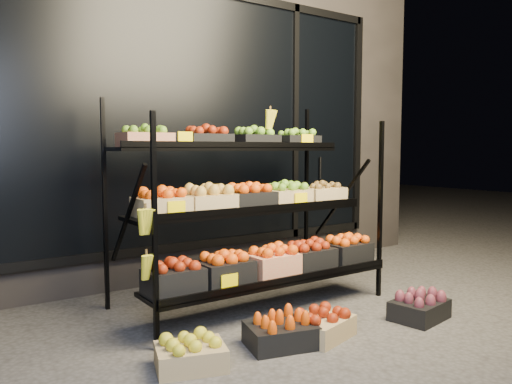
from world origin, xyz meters
TOP-DOWN VIEW (x-y plane):
  - ground at (0.00, 0.00)m, footprint 24.00×24.00m
  - building at (0.00, 2.59)m, footprint 6.00×2.08m
  - display_rack at (-0.01, 0.60)m, footprint 2.18×1.02m
  - floor_crate_left at (-0.97, -0.19)m, footprint 0.46×0.40m
  - floor_crate_midleft at (-0.35, -0.23)m, footprint 0.49×0.41m
  - floor_crate_midright at (-0.03, -0.27)m, footprint 0.47×0.40m
  - floor_crate_right at (0.82, -0.40)m, footprint 0.46×0.37m

SIDE VIEW (x-z plane):
  - ground at x=0.00m, z-range 0.00..0.00m
  - floor_crate_left at x=-0.97m, z-range -0.01..0.19m
  - floor_crate_midright at x=-0.03m, z-range -0.01..0.20m
  - floor_crate_right at x=0.82m, z-range -0.01..0.20m
  - floor_crate_midleft at x=-0.35m, z-range -0.01..0.21m
  - display_rack at x=-0.01m, z-range -0.07..1.65m
  - building at x=0.00m, z-range 0.00..3.50m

